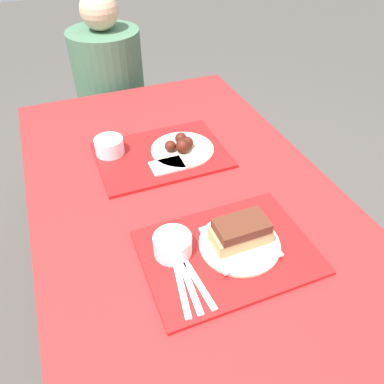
# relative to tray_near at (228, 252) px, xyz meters

# --- Properties ---
(ground_plane) EXTENTS (12.00, 12.00, 0.00)m
(ground_plane) POSITION_rel_tray_near_xyz_m (-0.02, 0.22, -0.74)
(ground_plane) COLOR #4C4742
(picnic_table) EXTENTS (0.96, 1.71, 0.74)m
(picnic_table) POSITION_rel_tray_near_xyz_m (-0.02, 0.22, -0.09)
(picnic_table) COLOR maroon
(picnic_table) RESTS_ON ground_plane
(picnic_bench_far) EXTENTS (0.91, 0.28, 0.48)m
(picnic_bench_far) POSITION_rel_tray_near_xyz_m (-0.02, 1.30, -0.34)
(picnic_bench_far) COLOR maroon
(picnic_bench_far) RESTS_ON ground_plane
(tray_near) EXTENTS (0.46, 0.33, 0.01)m
(tray_near) POSITION_rel_tray_near_xyz_m (0.00, 0.00, 0.00)
(tray_near) COLOR red
(tray_near) RESTS_ON picnic_table
(tray_far) EXTENTS (0.46, 0.33, 0.01)m
(tray_far) POSITION_rel_tray_near_xyz_m (-0.02, 0.50, 0.00)
(tray_far) COLOR red
(tray_far) RESTS_ON picnic_table
(bowl_coleslaw_near) EXTENTS (0.10, 0.10, 0.06)m
(bowl_coleslaw_near) POSITION_rel_tray_near_xyz_m (-0.14, 0.05, 0.04)
(bowl_coleslaw_near) COLOR white
(bowl_coleslaw_near) RESTS_ON tray_near
(brisket_sandwich_plate) EXTENTS (0.22, 0.22, 0.09)m
(brisket_sandwich_plate) POSITION_rel_tray_near_xyz_m (0.04, 0.01, 0.04)
(brisket_sandwich_plate) COLOR beige
(brisket_sandwich_plate) RESTS_ON tray_near
(plastic_fork_near) EXTENTS (0.03, 0.17, 0.00)m
(plastic_fork_near) POSITION_rel_tray_near_xyz_m (-0.14, -0.07, 0.01)
(plastic_fork_near) COLOR white
(plastic_fork_near) RESTS_ON tray_near
(plastic_knife_near) EXTENTS (0.03, 0.17, 0.00)m
(plastic_knife_near) POSITION_rel_tray_near_xyz_m (-0.11, -0.07, 0.01)
(plastic_knife_near) COLOR white
(plastic_knife_near) RESTS_ON tray_near
(plastic_spoon_near) EXTENTS (0.04, 0.17, 0.00)m
(plastic_spoon_near) POSITION_rel_tray_near_xyz_m (-0.16, -0.07, 0.01)
(plastic_spoon_near) COLOR white
(plastic_spoon_near) RESTS_ON tray_near
(bowl_coleslaw_far) EXTENTS (0.10, 0.10, 0.06)m
(bowl_coleslaw_far) POSITION_rel_tray_near_xyz_m (-0.20, 0.57, 0.04)
(bowl_coleslaw_far) COLOR white
(bowl_coleslaw_far) RESTS_ON tray_far
(wings_plate_far) EXTENTS (0.23, 0.23, 0.06)m
(wings_plate_far) POSITION_rel_tray_near_xyz_m (0.05, 0.49, 0.02)
(wings_plate_far) COLOR beige
(wings_plate_far) RESTS_ON tray_far
(napkin_far) EXTENTS (0.11, 0.08, 0.01)m
(napkin_far) POSITION_rel_tray_near_xyz_m (-0.03, 0.42, 0.01)
(napkin_far) COLOR white
(napkin_far) RESTS_ON tray_far
(person_seated_across) EXTENTS (0.35, 0.35, 0.65)m
(person_seated_across) POSITION_rel_tray_near_xyz_m (-0.05, 1.30, -0.00)
(person_seated_across) COLOR #477051
(person_seated_across) RESTS_ON picnic_bench_far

